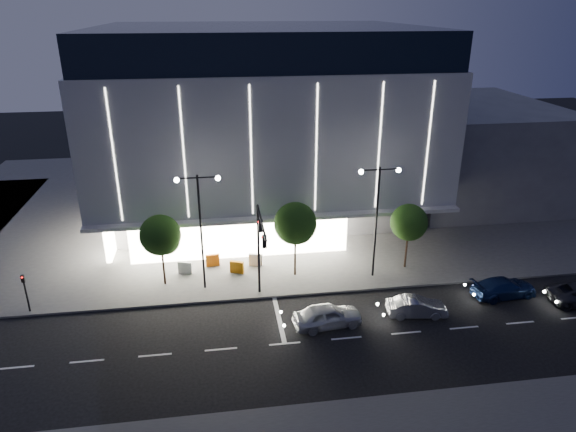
# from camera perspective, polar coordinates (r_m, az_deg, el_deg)

# --- Properties ---
(ground) EXTENTS (160.00, 160.00, 0.00)m
(ground) POSITION_cam_1_polar(r_m,az_deg,el_deg) (34.40, -4.11, -12.78)
(ground) COLOR black
(ground) RESTS_ON ground
(sidewalk_museum) EXTENTS (70.00, 40.00, 0.15)m
(sidewalk_museum) POSITION_cam_1_polar(r_m,az_deg,el_deg) (56.07, -0.92, 1.87)
(sidewalk_museum) COLOR #474747
(sidewalk_museum) RESTS_ON ground
(museum) EXTENTS (30.00, 25.80, 18.00)m
(museum) POSITION_cam_1_polar(r_m,az_deg,el_deg) (51.66, -3.00, 10.68)
(museum) COLOR #4C4C51
(museum) RESTS_ON ground
(annex_building) EXTENTS (16.00, 20.00, 10.00)m
(annex_building) POSITION_cam_1_polar(r_m,az_deg,el_deg) (60.78, 19.25, 7.13)
(annex_building) COLOR #4C4C51
(annex_building) RESTS_ON ground
(traffic_mast) EXTENTS (0.33, 5.89, 7.07)m
(traffic_mast) POSITION_cam_1_polar(r_m,az_deg,el_deg) (34.81, -3.12, -2.71)
(traffic_mast) COLOR black
(traffic_mast) RESTS_ON ground
(street_lamp_west) EXTENTS (3.16, 0.36, 9.00)m
(street_lamp_west) POSITION_cam_1_polar(r_m,az_deg,el_deg) (36.80, -9.75, 0.01)
(street_lamp_west) COLOR black
(street_lamp_west) RESTS_ON ground
(street_lamp_east) EXTENTS (3.16, 0.36, 9.00)m
(street_lamp_east) POSITION_cam_1_polar(r_m,az_deg,el_deg) (38.57, 9.90, 1.07)
(street_lamp_east) COLOR black
(street_lamp_east) RESTS_ON ground
(ped_signal_far) EXTENTS (0.22, 0.24, 3.00)m
(ped_signal_far) POSITION_cam_1_polar(r_m,az_deg,el_deg) (39.50, -27.17, -7.25)
(ped_signal_far) COLOR black
(ped_signal_far) RESTS_ON ground
(tree_left) EXTENTS (3.02, 3.02, 5.72)m
(tree_left) POSITION_cam_1_polar(r_m,az_deg,el_deg) (38.71, -13.95, -2.29)
(tree_left) COLOR black
(tree_left) RESTS_ON ground
(tree_mid) EXTENTS (3.25, 3.25, 6.15)m
(tree_mid) POSITION_cam_1_polar(r_m,az_deg,el_deg) (38.76, 0.85, -1.07)
(tree_mid) COLOR black
(tree_mid) RESTS_ON ground
(tree_right) EXTENTS (2.91, 2.91, 5.51)m
(tree_right) POSITION_cam_1_polar(r_m,az_deg,el_deg) (41.23, 13.30, -0.89)
(tree_right) COLOR black
(tree_right) RESTS_ON ground
(car_lead) EXTENTS (4.81, 2.40, 1.57)m
(car_lead) POSITION_cam_1_polar(r_m,az_deg,el_deg) (34.59, 4.42, -10.98)
(car_lead) COLOR silver
(car_lead) RESTS_ON ground
(car_second) EXTENTS (4.20, 1.88, 1.34)m
(car_second) POSITION_cam_1_polar(r_m,az_deg,el_deg) (36.66, 14.10, -9.79)
(car_second) COLOR #979A9E
(car_second) RESTS_ON ground
(car_third) EXTENTS (5.03, 2.46, 1.41)m
(car_third) POSITION_cam_1_polar(r_m,az_deg,el_deg) (40.90, 22.88, -7.34)
(car_third) COLOR navy
(car_third) RESTS_ON ground
(barrier_a) EXTENTS (1.12, 0.37, 1.00)m
(barrier_a) POSITION_cam_1_polar(r_m,az_deg,el_deg) (42.06, -8.37, -4.89)
(barrier_a) COLOR #C65A0B
(barrier_a) RESTS_ON sidewalk_museum
(barrier_b) EXTENTS (1.13, 0.53, 1.00)m
(barrier_b) POSITION_cam_1_polar(r_m,az_deg,el_deg) (41.33, -11.36, -5.64)
(barrier_b) COLOR silver
(barrier_b) RESTS_ON sidewalk_museum
(barrier_c) EXTENTS (1.11, 0.64, 1.00)m
(barrier_c) POSITION_cam_1_polar(r_m,az_deg,el_deg) (40.78, -5.70, -5.68)
(barrier_c) COLOR #C96D0B
(barrier_c) RESTS_ON sidewalk_museum
(barrier_d) EXTENTS (1.13, 0.53, 1.00)m
(barrier_d) POSITION_cam_1_polar(r_m,az_deg,el_deg) (41.80, -3.61, -4.86)
(barrier_d) COLOR silver
(barrier_d) RESTS_ON sidewalk_museum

